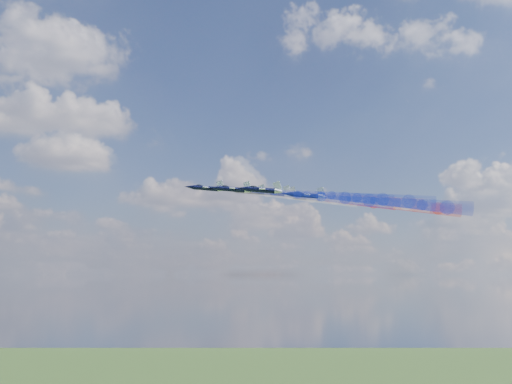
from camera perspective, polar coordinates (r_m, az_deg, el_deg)
jet_lead at (r=186.13m, az=-4.56°, el=0.34°), size 16.03×15.81×5.69m
trail_lead at (r=181.27m, az=3.06°, el=-0.27°), size 33.64×26.97×8.55m
jet_inner_left at (r=175.84m, az=-2.16°, el=0.25°), size 16.03×15.81×5.69m
trail_inner_left at (r=172.11m, az=5.95°, el=-0.40°), size 33.64×26.97×8.55m
jet_inner_right at (r=192.25m, az=-0.69°, el=0.03°), size 16.03×15.81×5.69m
trail_inner_right at (r=189.01m, az=6.73°, el=-0.57°), size 33.64×26.97×8.55m
jet_outer_left at (r=164.75m, az=0.48°, el=0.19°), size 16.03×15.81×5.69m
trail_outer_left at (r=162.28m, az=9.16°, el=-0.50°), size 33.64×26.97×8.55m
jet_center_third at (r=181.89m, az=1.50°, el=-0.10°), size 16.03×15.81×5.69m
trail_center_third at (r=179.70m, az=9.36°, el=-0.73°), size 33.64×26.97×8.55m
jet_outer_right at (r=199.07m, az=2.13°, el=-0.14°), size 16.03×15.81×5.69m
trail_outer_right at (r=197.01m, az=9.31°, el=-0.71°), size 33.64×26.97×8.55m
jet_rear_left at (r=173.67m, az=4.50°, el=-0.30°), size 16.03×15.81×5.69m
trail_rear_left at (r=172.88m, az=12.74°, el=-0.95°), size 33.64×26.97×8.55m
jet_rear_right at (r=188.94m, az=4.73°, el=-0.56°), size 16.03×15.81×5.69m
trail_rear_right at (r=188.11m, az=12.29°, el=-1.16°), size 33.64×26.97×8.55m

